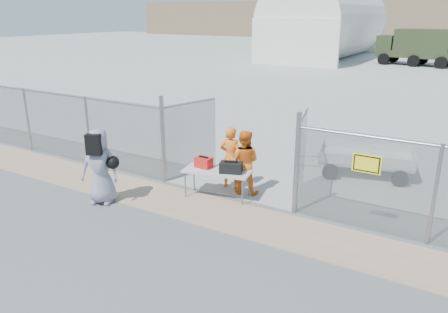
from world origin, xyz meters
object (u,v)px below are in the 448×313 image
Objects in this scene: security_worker_right at (244,162)px; visitor at (100,167)px; folding_table at (217,184)px; utility_trailer at (365,161)px; security_worker_left at (231,158)px.

security_worker_right is 3.70m from visitor.
utility_trailer is (2.91, 3.76, 0.05)m from folding_table.
folding_table is at bearing 84.24° from security_worker_left.
security_worker_right reaches higher than utility_trailer.
security_worker_right is 4.01m from utility_trailer.
utility_trailer is at bearing 40.28° from folding_table.
security_worker_right is at bearing 40.87° from folding_table.
visitor is (-2.35, -1.80, 0.60)m from folding_table.
utility_trailer is at bearing -142.74° from security_worker_right.
folding_table is at bearing 15.41° from visitor.
security_worker_left is 0.50× the size of utility_trailer.
visitor is at bearing -154.57° from folding_table.
security_worker_left is at bearing 25.41° from visitor.
folding_table is 3.02m from visitor.
security_worker_left is at bearing 79.16° from folding_table.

